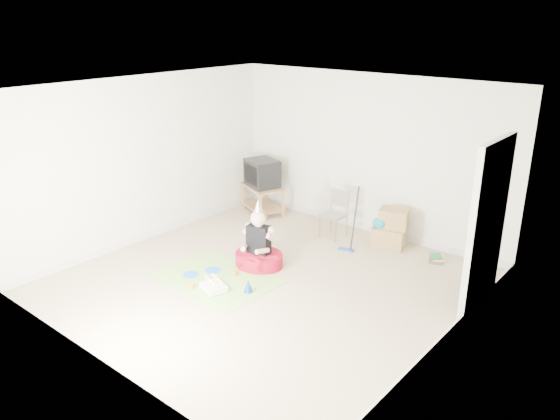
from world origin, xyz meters
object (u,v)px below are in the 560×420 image
Objects in this scene: tv_stand at (262,197)px; folding_chair at (334,215)px; birthday_cake at (214,288)px; seated_woman at (259,252)px; cardboard_boxes at (390,229)px; crt_tv at (262,173)px.

folding_chair is (1.66, -0.14, 0.09)m from tv_stand.
folding_chair is 2.57m from birthday_cake.
cardboard_boxes is at bearing 58.71° from seated_woman.
cardboard_boxes is 2.99m from birthday_cake.
cardboard_boxes is at bearing 2.37° from tv_stand.
crt_tv is at bearing 0.00° from tv_stand.
crt_tv reaches higher than folding_chair.
seated_woman is at bearing -30.45° from crt_tv.
birthday_cake is at bearing -60.75° from tv_stand.
tv_stand is 1.67m from folding_chair.
tv_stand is at bearing 130.13° from seated_woman.
tv_stand is 0.93× the size of seated_woman.
tv_stand reaches higher than birthday_cake.
tv_stand is 0.46m from crt_tv.
seated_woman reaches higher than tv_stand.
seated_woman is at bearing -97.63° from folding_chair.
crt_tv reaches higher than cardboard_boxes.
crt_tv is 1.43× the size of birthday_cake.
crt_tv is at bearing 130.13° from seated_woman.
folding_chair reaches higher than tv_stand.
folding_chair reaches higher than cardboard_boxes.
cardboard_boxes is (2.56, 0.11, 0.00)m from tv_stand.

